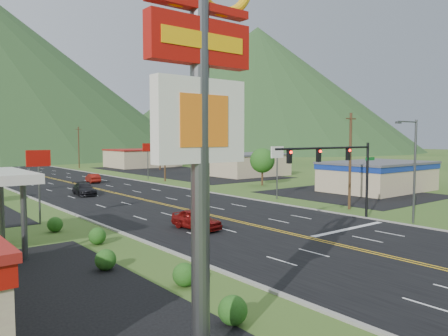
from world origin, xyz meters
TOP-DOWN VIEW (x-y plane):
  - curb_west at (-10.15, 0.00)m, footprint 0.30×460.00m
  - pylon_sign at (-17.00, 2.00)m, footprint 4.32×0.60m
  - traffic_signal at (6.48, 14.00)m, footprint 13.10×0.43m
  - streetlight_east at (11.18, 10.00)m, footprint 3.28×0.25m
  - building_east_near at (30.00, 25.00)m, footprint 15.40×10.40m
  - building_east_mid at (32.00, 55.00)m, footprint 14.40×11.40m
  - building_east_far at (28.00, 90.00)m, footprint 16.40×12.40m
  - pole_sign_west_a at (-14.00, 30.00)m, footprint 2.00×0.18m
  - pole_sign_east_a at (13.00, 28.00)m, footprint 2.00×0.18m
  - pole_sign_east_b at (13.00, 60.00)m, footprint 2.00×0.18m
  - tree_east_a at (22.00, 40.00)m, footprint 3.84×3.84m
  - tree_east_b at (26.00, 78.00)m, footprint 3.84×3.84m
  - utility_pole_a at (13.50, 18.00)m, footprint 1.60×0.28m
  - utility_pole_b at (13.50, 55.00)m, footprint 1.60×0.28m
  - utility_pole_c at (13.50, 95.00)m, footprint 1.60×0.28m
  - utility_pole_d at (13.50, 135.00)m, footprint 1.60×0.28m
  - mountain_ne at (147.84, 176.19)m, footprint 180.00×180.00m
  - car_red_near at (-4.74, 19.72)m, footprint 2.43×4.91m
  - car_dark_mid at (-4.01, 45.94)m, footprint 2.83×5.57m
  - car_red_far at (2.90, 60.19)m, footprint 2.18×4.63m

SIDE VIEW (x-z plane):
  - curb_west at x=-10.15m, z-range -0.07..0.07m
  - car_red_far at x=2.90m, z-range 0.00..1.47m
  - car_dark_mid at x=-4.01m, z-range 0.00..1.55m
  - car_red_near at x=-4.74m, z-range 0.00..1.61m
  - building_east_mid at x=32.00m, z-range 0.01..4.31m
  - building_east_far at x=28.00m, z-range 0.01..4.51m
  - building_east_near at x=30.00m, z-range 0.22..4.32m
  - tree_east_a at x=22.00m, z-range 0.98..6.80m
  - tree_east_b at x=26.00m, z-range 0.98..6.80m
  - pole_sign_west_a at x=-14.00m, z-range 1.85..8.25m
  - pole_sign_east_a at x=13.00m, z-range 1.85..8.25m
  - pole_sign_east_b at x=13.00m, z-range 1.85..8.25m
  - utility_pole_a at x=13.50m, z-range 0.13..10.13m
  - utility_pole_b at x=13.50m, z-range 0.13..10.13m
  - utility_pole_c at x=13.50m, z-range 0.13..10.13m
  - utility_pole_d at x=13.50m, z-range 0.13..10.13m
  - streetlight_east at x=11.18m, z-range 0.68..9.68m
  - traffic_signal at x=6.48m, z-range 1.83..8.83m
  - pylon_sign at x=-17.00m, z-range 2.30..16.30m
  - mountain_ne at x=147.84m, z-range 0.00..70.00m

